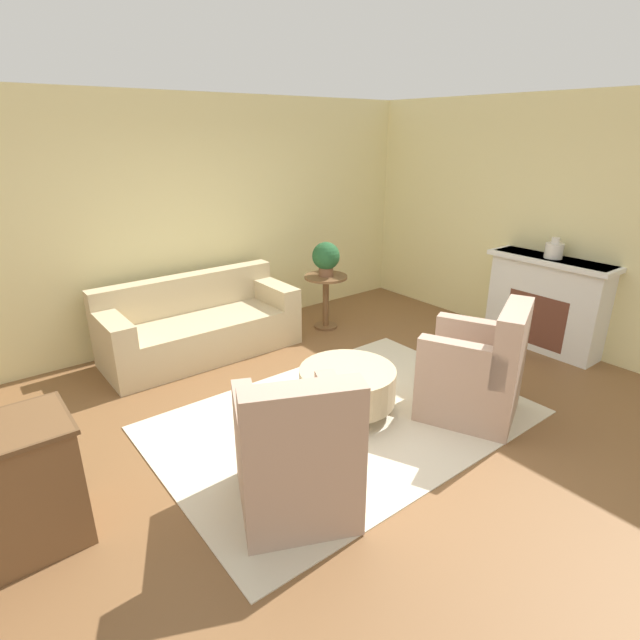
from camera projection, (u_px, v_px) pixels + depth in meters
ground_plane at (345, 420)px, 4.42m from camera, size 16.00×16.00×0.00m
wall_back at (198, 220)px, 5.91m from camera, size 9.29×0.12×2.80m
wall_right at (552, 224)px, 5.70m from camera, size 0.12×10.08×2.80m
rug at (345, 420)px, 4.42m from camera, size 3.20×2.17×0.01m
couch at (200, 327)px, 5.65m from camera, size 2.15×0.87×0.86m
armchair_left at (296, 458)px, 3.25m from camera, size 1.00×1.03×1.05m
armchair_right at (477, 374)px, 4.37m from camera, size 1.00×1.03×1.05m
ottoman_table at (347, 385)px, 4.45m from camera, size 0.86×0.86×0.42m
side_table at (326, 293)px, 6.33m from camera, size 0.54×0.54×0.69m
fireplace at (546, 302)px, 5.71m from camera, size 0.44×1.38×1.08m
vase_mantel_near at (554, 250)px, 5.49m from camera, size 0.19×0.19×0.23m
potted_plant_on_side_table at (326, 257)px, 6.17m from camera, size 0.34×0.34×0.43m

